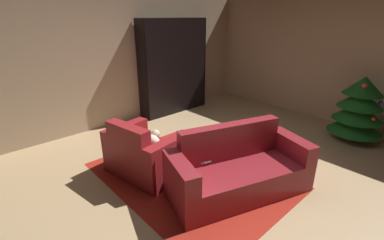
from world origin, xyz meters
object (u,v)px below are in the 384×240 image
Objects in this scene: bookshelf_unit at (177,67)px; decorated_tree at (359,109)px; coffee_table at (197,155)px; armchair_red at (145,154)px; couch_red at (238,171)px; bottle_on_table at (203,150)px; book_stack_on_table at (197,149)px.

bookshelf_unit is 3.79m from decorated_tree.
decorated_tree is at bearing 71.98° from coffee_table.
decorated_tree reaches higher than coffee_table.
couch_red is at bearing 28.39° from armchair_red.
armchair_red is 0.98× the size of decorated_tree.
armchair_red is at bearing -49.47° from bookshelf_unit.
bottle_on_table is at bearing -16.00° from coffee_table.
bottle_on_table is (0.80, 0.39, 0.24)m from armchair_red.
book_stack_on_table is 0.20× the size of decorated_tree.
bottle_on_table is 0.21× the size of decorated_tree.
coffee_table is at bearing -108.02° from decorated_tree.
couch_red is 2.94m from decorated_tree.
couch_red is 8.34× the size of book_stack_on_table.
decorated_tree reaches higher than couch_red.
decorated_tree is (0.45, 2.89, 0.30)m from couch_red.
coffee_table is (2.50, -1.74, -0.65)m from bookshelf_unit.
coffee_table is at bearing 164.00° from bottle_on_table.
bookshelf_unit is 1.08× the size of couch_red.
armchair_red is 0.78m from coffee_table.
book_stack_on_table is at bearing 32.60° from armchair_red.
bottle_on_table is at bearing -105.05° from decorated_tree.
coffee_table is at bearing 34.12° from armchair_red.
bookshelf_unit reaches higher than armchair_red.
couch_red reaches higher than armchair_red.
book_stack_on_table reaches higher than coffee_table.
book_stack_on_table is (2.52, -1.75, -0.55)m from bookshelf_unit.
decorated_tree reaches higher than bottle_on_table.
couch_red is at bearing -26.57° from bookshelf_unit.
armchair_red is 4.59× the size of bottle_on_table.
bottle_on_table is 3.26m from decorated_tree.
bottle_on_table is (0.14, -0.03, 0.05)m from book_stack_on_table.
couch_red is at bearing 22.73° from book_stack_on_table.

